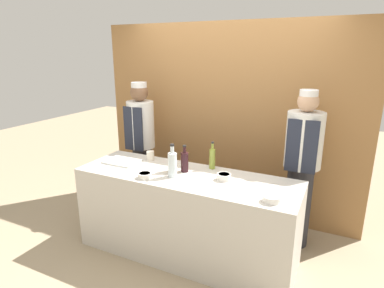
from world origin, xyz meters
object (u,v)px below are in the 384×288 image
at_px(chef_left, 141,142).
at_px(bottle_clear, 172,164).
at_px(bottle_vinegar, 172,162).
at_px(cup_cream, 150,156).
at_px(sauce_bowl_brown, 272,198).
at_px(chef_right, 302,165).
at_px(bottle_wine, 185,161).
at_px(bottle_oil, 212,158).
at_px(cutting_board, 122,162).
at_px(sauce_bowl_green, 224,176).
at_px(sauce_bowl_purple, 145,175).

bearing_deg(chef_left, bottle_clear, -41.03).
xyz_separation_m(bottle_vinegar, cup_cream, (-0.40, 0.20, -0.05)).
height_order(cup_cream, chef_left, chef_left).
bearing_deg(sauce_bowl_brown, bottle_vinegar, 166.88).
xyz_separation_m(bottle_vinegar, chef_right, (1.16, 0.67, -0.07)).
xyz_separation_m(bottle_wine, bottle_vinegar, (-0.11, -0.05, -0.01)).
distance_m(bottle_wine, bottle_clear, 0.18).
bearing_deg(chef_right, bottle_oil, -153.67).
xyz_separation_m(cutting_board, chef_right, (1.80, 0.67, 0.02)).
height_order(bottle_vinegar, bottle_clear, bottle_clear).
bearing_deg(cup_cream, bottle_clear, -34.91).
relative_size(sauce_bowl_brown, bottle_clear, 0.44).
height_order(bottle_oil, bottle_clear, bottle_clear).
distance_m(bottle_vinegar, chef_right, 1.34).
xyz_separation_m(sauce_bowl_brown, sauce_bowl_green, (-0.51, 0.27, 0.00)).
distance_m(sauce_bowl_brown, bottle_oil, 0.89).
xyz_separation_m(cutting_board, bottle_wine, (0.75, 0.06, 0.10)).
xyz_separation_m(cutting_board, chef_left, (-0.20, 0.67, 0.03)).
height_order(sauce_bowl_brown, chef_right, chef_right).
bearing_deg(bottle_vinegar, cup_cream, 152.84).
xyz_separation_m(sauce_bowl_brown, sauce_bowl_purple, (-1.21, -0.02, -0.00)).
relative_size(bottle_wine, chef_left, 0.16).
relative_size(bottle_wine, bottle_clear, 0.84).
relative_size(sauce_bowl_brown, bottle_wine, 0.52).
bearing_deg(chef_left, sauce_bowl_purple, -53.88).
xyz_separation_m(sauce_bowl_purple, bottle_oil, (0.48, 0.52, 0.08)).
relative_size(cutting_board, cup_cream, 3.51).
distance_m(bottle_clear, chef_left, 1.20).
xyz_separation_m(bottle_wine, chef_right, (1.05, 0.62, -0.08)).
bearing_deg(cutting_board, cup_cream, 41.55).
distance_m(sauce_bowl_purple, bottle_oil, 0.72).
bearing_deg(chef_left, bottle_oil, -19.52).
bearing_deg(bottle_wine, chef_left, 146.98).
bearing_deg(sauce_bowl_purple, cutting_board, 151.17).
relative_size(bottle_oil, chef_right, 0.17).
distance_m(cutting_board, chef_left, 0.70).
bearing_deg(sauce_bowl_purple, bottle_clear, 33.50).
bearing_deg(cutting_board, bottle_wine, 4.26).
bearing_deg(sauce_bowl_brown, bottle_oil, 145.47).
relative_size(sauce_bowl_brown, chef_right, 0.08).
bearing_deg(sauce_bowl_green, bottle_vinegar, -177.77).
bearing_deg(chef_right, sauce_bowl_green, -133.70).
height_order(bottle_wine, bottle_vinegar, bottle_wine).
xyz_separation_m(sauce_bowl_green, chef_right, (0.62, 0.65, -0.00)).
height_order(sauce_bowl_purple, cutting_board, sauce_bowl_purple).
relative_size(sauce_bowl_brown, cup_cream, 1.41).
bearing_deg(cup_cream, bottle_oil, 3.93).
bearing_deg(bottle_clear, bottle_wine, 75.87).
relative_size(sauce_bowl_purple, bottle_clear, 0.40).
distance_m(sauce_bowl_purple, cutting_board, 0.55).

